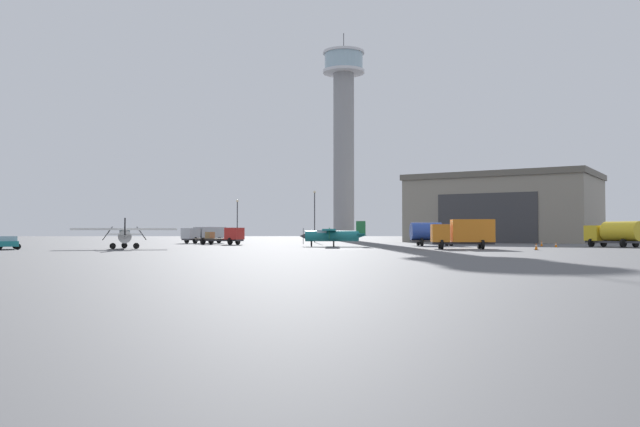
{
  "coord_description": "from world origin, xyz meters",
  "views": [
    {
      "loc": [
        -3.8,
        -67.03,
        1.82
      ],
      "look_at": [
        -2.56,
        30.17,
        4.57
      ],
      "focal_mm": 36.33,
      "sensor_mm": 36.0,
      "label": 1
    }
  ],
  "objects_px": {
    "truck_box_silver": "(204,234)",
    "airplane_teal": "(333,235)",
    "truck_flatbed_red": "(226,236)",
    "light_post_north": "(315,212)",
    "car_teal": "(8,242)",
    "control_tower": "(344,127)",
    "light_post_west": "(237,216)",
    "truck_fuel_tanker_blue": "(433,233)",
    "truck_box_orange": "(464,233)",
    "truck_fuel_tanker_yellow": "(615,233)",
    "traffic_cone_mid_apron": "(556,245)",
    "traffic_cone_near_left": "(542,244)",
    "airplane_white": "(125,235)",
    "traffic_cone_near_right": "(536,246)"
  },
  "relations": [
    {
      "from": "control_tower",
      "to": "traffic_cone_near_left",
      "type": "relative_size",
      "value": 63.3
    },
    {
      "from": "traffic_cone_near_left",
      "to": "control_tower",
      "type": "bearing_deg",
      "value": 111.02
    },
    {
      "from": "truck_box_orange",
      "to": "car_teal",
      "type": "height_order",
      "value": "truck_box_orange"
    },
    {
      "from": "airplane_teal",
      "to": "truck_box_silver",
      "type": "xyz_separation_m",
      "value": [
        -19.69,
        23.37,
        0.03
      ]
    },
    {
      "from": "airplane_teal",
      "to": "traffic_cone_near_right",
      "type": "bearing_deg",
      "value": 143.26
    },
    {
      "from": "truck_fuel_tanker_blue",
      "to": "truck_fuel_tanker_yellow",
      "type": "bearing_deg",
      "value": -23.82
    },
    {
      "from": "airplane_teal",
      "to": "truck_flatbed_red",
      "type": "bearing_deg",
      "value": -36.11
    },
    {
      "from": "airplane_white",
      "to": "airplane_teal",
      "type": "bearing_deg",
      "value": -79.76
    },
    {
      "from": "truck_box_silver",
      "to": "airplane_teal",
      "type": "bearing_deg",
      "value": 84.31
    },
    {
      "from": "light_post_north",
      "to": "truck_fuel_tanker_blue",
      "type": "bearing_deg",
      "value": -61.82
    },
    {
      "from": "airplane_teal",
      "to": "traffic_cone_near_left",
      "type": "relative_size",
      "value": 15.16
    },
    {
      "from": "truck_box_orange",
      "to": "truck_fuel_tanker_yellow",
      "type": "bearing_deg",
      "value": -152.11
    },
    {
      "from": "truck_fuel_tanker_blue",
      "to": "car_teal",
      "type": "xyz_separation_m",
      "value": [
        -46.98,
        -16.84,
        -0.96
      ]
    },
    {
      "from": "light_post_north",
      "to": "traffic_cone_near_right",
      "type": "relative_size",
      "value": 12.41
    },
    {
      "from": "truck_fuel_tanker_yellow",
      "to": "car_teal",
      "type": "distance_m",
      "value": 67.77
    },
    {
      "from": "truck_fuel_tanker_yellow",
      "to": "light_post_north",
      "type": "xyz_separation_m",
      "value": [
        -35.39,
        36.11,
        3.63
      ]
    },
    {
      "from": "traffic_cone_near_left",
      "to": "light_post_north",
      "type": "bearing_deg",
      "value": 131.6
    },
    {
      "from": "control_tower",
      "to": "truck_box_silver",
      "type": "relative_size",
      "value": 6.51
    },
    {
      "from": "control_tower",
      "to": "light_post_west",
      "type": "xyz_separation_m",
      "value": [
        -20.03,
        -22.53,
        -19.7
      ]
    },
    {
      "from": "airplane_teal",
      "to": "traffic_cone_mid_apron",
      "type": "xyz_separation_m",
      "value": [
        25.91,
        -4.68,
        -1.16
      ]
    },
    {
      "from": "truck_fuel_tanker_yellow",
      "to": "airplane_white",
      "type": "bearing_deg",
      "value": 68.35
    },
    {
      "from": "light_post_north",
      "to": "traffic_cone_mid_apron",
      "type": "bearing_deg",
      "value": -52.89
    },
    {
      "from": "car_teal",
      "to": "truck_fuel_tanker_blue",
      "type": "bearing_deg",
      "value": -98.67
    },
    {
      "from": "car_teal",
      "to": "airplane_teal",
      "type": "bearing_deg",
      "value": -97.49
    },
    {
      "from": "airplane_white",
      "to": "truck_box_orange",
      "type": "relative_size",
      "value": 1.64
    },
    {
      "from": "airplane_teal",
      "to": "truck_fuel_tanker_yellow",
      "type": "distance_m",
      "value": 33.5
    },
    {
      "from": "truck_flatbed_red",
      "to": "traffic_cone_near_right",
      "type": "distance_m",
      "value": 44.04
    },
    {
      "from": "truck_flatbed_red",
      "to": "truck_box_silver",
      "type": "xyz_separation_m",
      "value": [
        -4.97,
        11.76,
        0.32
      ]
    },
    {
      "from": "traffic_cone_mid_apron",
      "to": "control_tower",
      "type": "bearing_deg",
      "value": 109.23
    },
    {
      "from": "light_post_north",
      "to": "airplane_teal",
      "type": "bearing_deg",
      "value": -86.28
    },
    {
      "from": "airplane_teal",
      "to": "truck_fuel_tanker_blue",
      "type": "relative_size",
      "value": 1.78
    },
    {
      "from": "airplane_teal",
      "to": "traffic_cone_near_left",
      "type": "bearing_deg",
      "value": -176.58
    },
    {
      "from": "airplane_white",
      "to": "light_post_north",
      "type": "relative_size",
      "value": 1.21
    },
    {
      "from": "control_tower",
      "to": "truck_fuel_tanker_blue",
      "type": "bearing_deg",
      "value": -80.57
    },
    {
      "from": "control_tower",
      "to": "car_teal",
      "type": "bearing_deg",
      "value": -118.39
    },
    {
      "from": "truck_fuel_tanker_yellow",
      "to": "truck_fuel_tanker_blue",
      "type": "bearing_deg",
      "value": 39.88
    },
    {
      "from": "light_post_north",
      "to": "truck_fuel_tanker_yellow",
      "type": "bearing_deg",
      "value": -45.58
    },
    {
      "from": "truck_fuel_tanker_blue",
      "to": "truck_box_orange",
      "type": "relative_size",
      "value": 0.9
    },
    {
      "from": "traffic_cone_near_right",
      "to": "car_teal",
      "type": "bearing_deg",
      "value": 176.85
    },
    {
      "from": "airplane_white",
      "to": "traffic_cone_mid_apron",
      "type": "distance_m",
      "value": 48.74
    },
    {
      "from": "light_post_north",
      "to": "truck_flatbed_red",
      "type": "bearing_deg",
      "value": -121.3
    },
    {
      "from": "airplane_white",
      "to": "light_post_north",
      "type": "bearing_deg",
      "value": -41.34
    },
    {
      "from": "truck_box_silver",
      "to": "traffic_cone_mid_apron",
      "type": "bearing_deg",
      "value": 102.6
    },
    {
      "from": "light_post_west",
      "to": "traffic_cone_near_right",
      "type": "xyz_separation_m",
      "value": [
        35.49,
        -50.86,
        -4.2
      ]
    },
    {
      "from": "light_post_north",
      "to": "airplane_white",
      "type": "bearing_deg",
      "value": -114.94
    },
    {
      "from": "airplane_teal",
      "to": "truck_fuel_tanker_yellow",
      "type": "xyz_separation_m",
      "value": [
        33.29,
        -3.76,
        0.22
      ]
    },
    {
      "from": "truck_fuel_tanker_yellow",
      "to": "light_post_north",
      "type": "relative_size",
      "value": 0.77
    },
    {
      "from": "truck_box_orange",
      "to": "traffic_cone_mid_apron",
      "type": "height_order",
      "value": "truck_box_orange"
    },
    {
      "from": "control_tower",
      "to": "traffic_cone_mid_apron",
      "type": "xyz_separation_m",
      "value": [
        21.69,
        -62.19,
        -23.94
      ]
    },
    {
      "from": "airplane_teal",
      "to": "car_teal",
      "type": "distance_m",
      "value": 36.25
    }
  ]
}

